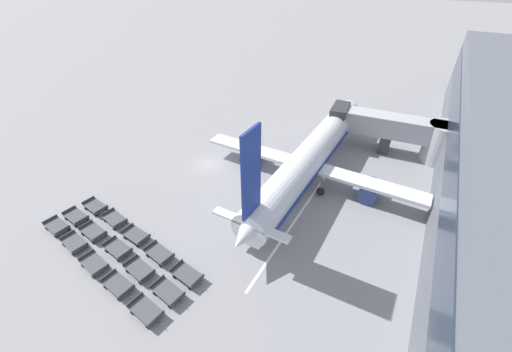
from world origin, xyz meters
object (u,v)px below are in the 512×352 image
at_px(baggage_dolly_row_mid_a_col_c, 118,249).
at_px(baggage_dolly_row_near_col_c, 94,264).
at_px(baggage_dolly_row_mid_a_col_d, 139,269).
at_px(baggage_dolly_row_near_col_e, 146,310).
at_px(baggage_dolly_row_mid_b_col_a, 95,206).
at_px(airplane, 310,158).
at_px(baggage_dolly_row_near_col_d, 118,285).
at_px(baggage_dolly_row_mid_a_col_b, 93,232).
at_px(baggage_dolly_row_mid_b_col_d, 159,254).
at_px(baggage_dolly_row_mid_b_col_e, 187,275).
at_px(baggage_dolly_row_near_col_b, 74,243).
at_px(baggage_dolly_row_mid_b_col_c, 136,235).
at_px(baggage_dolly_row_mid_a_col_e, 168,292).
at_px(baggage_dolly_row_mid_b_col_b, 115,219).
at_px(baggage_dolly_row_mid_a_col_a, 76,216).
at_px(baggage_dolly_row_near_col_a, 57,226).

bearing_deg(baggage_dolly_row_mid_a_col_c, baggage_dolly_row_near_col_c, -100.90).
xyz_separation_m(baggage_dolly_row_mid_a_col_c, baggage_dolly_row_mid_a_col_d, (4.00, -0.87, 0.00)).
xyz_separation_m(baggage_dolly_row_near_col_e, baggage_dolly_row_mid_b_col_a, (-15.54, 7.25, 0.00)).
height_order(airplane, baggage_dolly_row_near_col_d, airplane).
height_order(baggage_dolly_row_mid_a_col_b, baggage_dolly_row_mid_b_col_d, same).
xyz_separation_m(baggage_dolly_row_mid_b_col_a, baggage_dolly_row_mid_b_col_e, (16.32, -2.58, 0.00)).
height_order(baggage_dolly_row_near_col_b, baggage_dolly_row_mid_b_col_e, same).
bearing_deg(airplane, baggage_dolly_row_mid_b_col_c, -121.81).
distance_m(baggage_dolly_row_near_col_b, baggage_dolly_row_mid_a_col_c, 5.00).
height_order(baggage_dolly_row_mid_a_col_c, baggage_dolly_row_mid_a_col_e, same).
bearing_deg(baggage_dolly_row_mid_b_col_d, baggage_dolly_row_mid_a_col_c, -159.86).
bearing_deg(baggage_dolly_row_mid_b_col_e, baggage_dolly_row_near_col_e, -99.37).
distance_m(baggage_dolly_row_mid_a_col_e, baggage_dolly_row_mid_b_col_b, 12.87).
bearing_deg(baggage_dolly_row_mid_b_col_e, baggage_dolly_row_mid_a_col_a, 179.16).
relative_size(baggage_dolly_row_near_col_d, baggage_dolly_row_mid_b_col_d, 1.00).
xyz_separation_m(baggage_dolly_row_mid_a_col_a, baggage_dolly_row_mid_a_col_d, (12.28, -2.01, 0.00)).
bearing_deg(baggage_dolly_row_mid_b_col_e, baggage_dolly_row_mid_a_col_b, -177.92).
bearing_deg(baggage_dolly_row_mid_b_col_a, baggage_dolly_row_mid_a_col_c, -24.01).
bearing_deg(baggage_dolly_row_near_col_b, baggage_dolly_row_mid_b_col_c, 38.85).
xyz_separation_m(baggage_dolly_row_near_col_c, baggage_dolly_row_mid_b_col_b, (-3.43, 5.57, 0.00)).
distance_m(baggage_dolly_row_near_col_b, baggage_dolly_row_mid_a_col_a, 4.53).
distance_m(baggage_dolly_row_mid_b_col_a, baggage_dolly_row_mid_b_col_b, 3.91).
height_order(baggage_dolly_row_mid_b_col_a, baggage_dolly_row_mid_b_col_e, same).
height_order(baggage_dolly_row_near_col_b, baggage_dolly_row_mid_b_col_b, same).
relative_size(airplane, baggage_dolly_row_near_col_c, 9.84).
bearing_deg(baggage_dolly_row_near_col_d, airplane, 70.28).
bearing_deg(airplane, baggage_dolly_row_near_col_d, -109.72).
bearing_deg(baggage_dolly_row_near_col_d, baggage_dolly_row_mid_a_col_a, 160.22).
relative_size(airplane, baggage_dolly_row_mid_a_col_e, 9.86).
bearing_deg(baggage_dolly_row_mid_a_col_e, baggage_dolly_row_near_col_d, -160.05).
bearing_deg(baggage_dolly_row_mid_a_col_b, baggage_dolly_row_near_col_e, -19.16).
bearing_deg(baggage_dolly_row_near_col_c, baggage_dolly_row_near_col_b, 168.37).
bearing_deg(baggage_dolly_row_mid_b_col_b, baggage_dolly_row_mid_a_col_c, -37.72).
bearing_deg(baggage_dolly_row_near_col_d, baggage_dolly_row_near_col_c, 171.89).
relative_size(baggage_dolly_row_near_col_a, baggage_dolly_row_mid_a_col_b, 1.00).
relative_size(baggage_dolly_row_near_col_b, baggage_dolly_row_near_col_e, 1.00).
bearing_deg(baggage_dolly_row_mid_a_col_e, baggage_dolly_row_near_col_a, 178.44).
xyz_separation_m(airplane, baggage_dolly_row_near_col_a, (-21.43, -23.39, -2.78)).
height_order(baggage_dolly_row_mid_a_col_a, baggage_dolly_row_mid_a_col_d, same).
relative_size(airplane, baggage_dolly_row_mid_a_col_a, 9.88).
relative_size(baggage_dolly_row_mid_a_col_a, baggage_dolly_row_mid_a_col_e, 1.00).
relative_size(baggage_dolly_row_mid_a_col_a, baggage_dolly_row_mid_b_col_e, 1.00).
height_order(airplane, baggage_dolly_row_mid_a_col_c, airplane).
bearing_deg(baggage_dolly_row_mid_b_col_d, baggage_dolly_row_mid_b_col_a, 171.12).
bearing_deg(baggage_dolly_row_near_col_c, baggage_dolly_row_mid_b_col_b, 121.65).
bearing_deg(baggage_dolly_row_mid_a_col_c, baggage_dolly_row_near_col_b, -160.58).
distance_m(baggage_dolly_row_near_col_e, baggage_dolly_row_mid_b_col_a, 17.15).
bearing_deg(baggage_dolly_row_mid_a_col_e, baggage_dolly_row_near_col_e, -99.90).
distance_m(baggage_dolly_row_near_col_c, baggage_dolly_row_mid_a_col_b, 4.87).
distance_m(baggage_dolly_row_mid_b_col_b, baggage_dolly_row_mid_b_col_d, 8.36).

